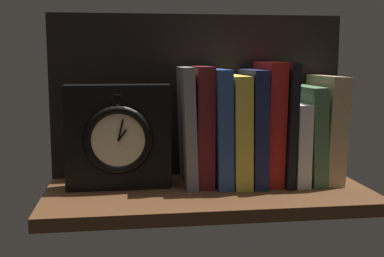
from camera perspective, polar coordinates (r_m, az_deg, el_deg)
The scene contains 13 objects.
ground_plane at distance 100.31cm, azimuth 1.93°, elevation -7.83°, with size 65.83×29.01×2.50cm, color #4C2D19.
back_panel at distance 110.44cm, azimuth 0.74°, elevation 3.87°, with size 65.83×1.20×36.22cm, color black.
book_gray_chess at distance 101.68cm, azimuth -0.59°, elevation 0.25°, with size 2.30×13.15×24.77cm, color gray.
book_maroon_dawkins at distance 102.12cm, azimuth 1.20°, elevation 0.31°, with size 3.53×12.06×24.88cm, color maroon.
book_blue_modern at distance 102.80cm, azimuth 3.19°, elevation 0.19°, with size 3.11×15.27×24.28cm, color #2D4C8E.
book_yellow_seinlanguage at distance 103.64cm, azimuth 5.17°, elevation -0.13°, with size 3.57×16.02×23.00cm, color gold.
book_navy_bierce at distance 104.41cm, azimuth 7.06°, elevation 0.23°, with size 2.90×16.37×24.18cm, color #192147.
book_red_requiem at distance 105.28cm, azimuth 8.94°, elevation 0.70°, with size 3.63×14.03×25.76cm, color red.
book_black_skeptic at distance 106.17cm, azimuth 10.45°, elevation 0.68°, with size 1.62×16.79×25.61cm, color black.
book_white_catcher at distance 107.64cm, azimuth 11.71°, elevation -1.52°, with size 2.99×16.00×17.19cm, color silver.
book_green_romantic at distance 108.53cm, azimuth 13.41°, elevation -0.57°, with size 3.14×15.75×20.63cm, color #476B44.
book_tan_shortstories at distance 109.85cm, azimuth 15.33°, elevation 0.03°, with size 4.08×15.41×22.80cm, color tan.
framed_clock at distance 100.04cm, azimuth -8.65°, elevation -1.00°, with size 21.27×6.81×21.27cm.
Camera 1 is at (-16.56, -94.96, 26.50)cm, focal length 45.39 mm.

